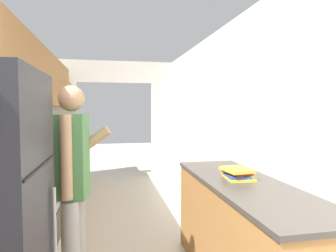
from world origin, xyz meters
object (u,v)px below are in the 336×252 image
object	(u,v)px
range_oven	(18,232)
book_stack	(238,174)
person	(73,189)
knife	(22,167)

from	to	relation	value
range_oven	book_stack	xyz separation A→B (m)	(1.83, -0.34, 0.49)
person	knife	size ratio (longest dim) A/B	5.17
book_stack	knife	world-z (taller)	book_stack
range_oven	knife	world-z (taller)	range_oven
book_stack	range_oven	bearing A→B (deg)	169.36
book_stack	person	bearing A→B (deg)	-179.05
book_stack	knife	distance (m)	2.11
person	range_oven	bearing A→B (deg)	63.75
range_oven	knife	distance (m)	0.71
person	knife	bearing A→B (deg)	43.30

